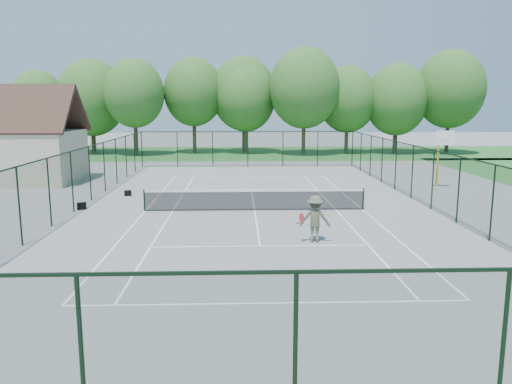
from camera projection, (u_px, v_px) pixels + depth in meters
ground at (255, 211)px, 25.10m from camera, size 140.00×140.00×0.00m
grass_far at (246, 153)px, 54.62m from camera, size 80.00×16.00×0.01m
court_lines at (255, 210)px, 25.10m from camera, size 11.05×23.85×0.01m
tennis_net at (255, 199)px, 25.00m from camera, size 11.08×0.08×1.10m
fence_enclosure at (255, 180)px, 24.83m from camera, size 18.05×36.05×3.02m
utility_building at (15, 136)px, 33.85m from camera, size 8.60×6.27×6.63m
tree_line_far at (246, 98)px, 53.58m from camera, size 39.40×6.40×9.70m
basketball_goal at (442, 147)px, 31.71m from camera, size 1.20×1.43×3.65m
sports_bag_a at (82, 206)px, 25.33m from camera, size 0.51×0.41×0.35m
sports_bag_b at (128, 193)px, 29.09m from camera, size 0.45×0.33×0.32m
tennis_player at (315, 219)px, 19.26m from camera, size 2.07×0.95×1.83m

